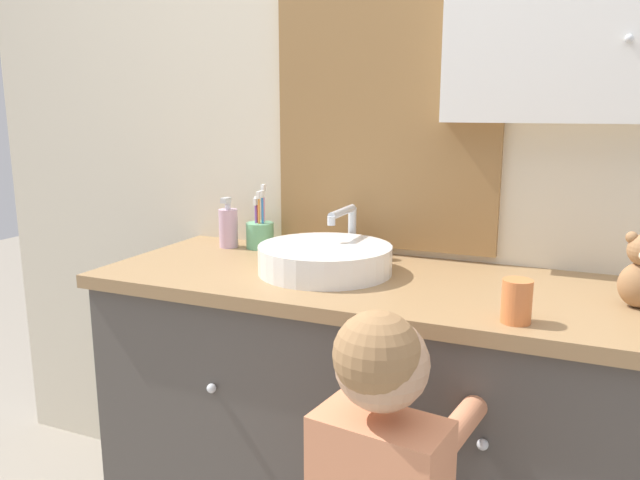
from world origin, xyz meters
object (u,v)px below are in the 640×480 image
(sink_basin, at_px, (326,258))
(drinking_cup, at_px, (517,301))
(toothbrush_holder, at_px, (260,233))
(soap_dispenser, at_px, (228,227))

(sink_basin, xyz_separation_m, drinking_cup, (0.51, -0.21, 0.01))
(sink_basin, bearing_deg, toothbrush_holder, 148.07)
(sink_basin, distance_m, soap_dispenser, 0.44)
(soap_dispenser, bearing_deg, toothbrush_holder, 15.71)
(toothbrush_holder, bearing_deg, drinking_cup, -26.17)
(toothbrush_holder, relative_size, drinking_cup, 2.19)
(sink_basin, height_order, drinking_cup, sink_basin)
(soap_dispenser, xyz_separation_m, drinking_cup, (0.92, -0.37, -0.02))
(sink_basin, relative_size, soap_dispenser, 2.55)
(sink_basin, height_order, toothbrush_holder, toothbrush_holder)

